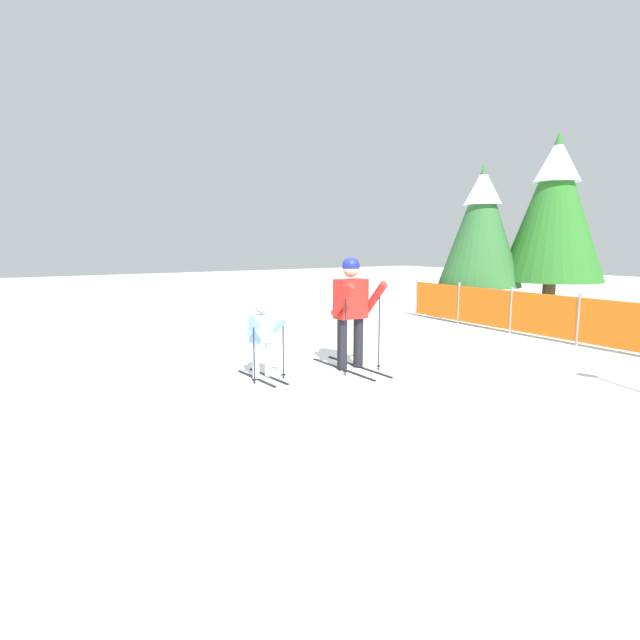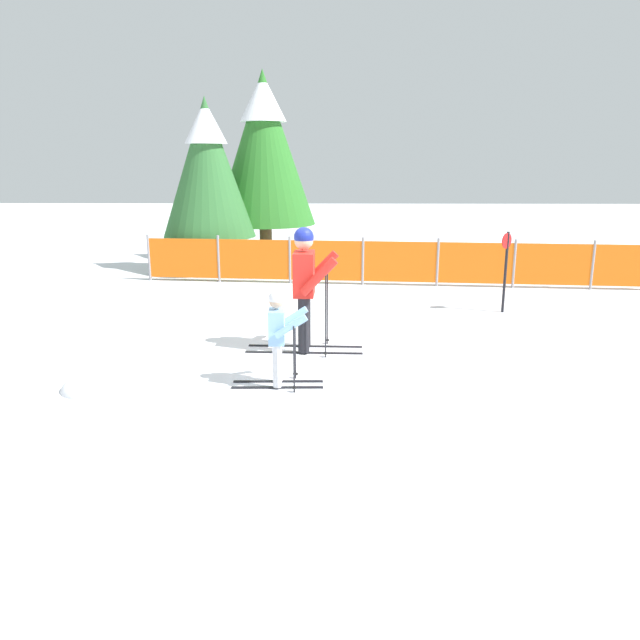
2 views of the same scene
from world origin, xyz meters
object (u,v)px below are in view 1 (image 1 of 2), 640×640
Objects in this scene: skier_adult at (352,303)px; conifer_near at (555,205)px; skier_child at (262,332)px; safety_fence at (620,325)px; conifer_far at (481,224)px.

conifer_near reaches higher than skier_adult.
skier_adult is at bearing -80.05° from conifer_near.
skier_child is (-0.28, -1.47, -0.37)m from skier_adult.
safety_fence is at bearing -43.10° from conifer_near.
conifer_far is (-2.33, 7.96, 1.86)m from skier_child.
conifer_far is at bearing 159.80° from safety_fence.
skier_child is at bearing -73.68° from conifer_far.
skier_child is 9.72m from conifer_near.
skier_adult is 0.37× the size of conifer_near.
conifer_far is 1.93m from conifer_near.
skier_child is 0.11× the size of safety_fence.
skier_adult is 1.50× the size of skier_child.
conifer_far reaches higher than safety_fence.
skier_adult is at bearing -111.40° from safety_fence.
conifer_far is (-2.61, 6.48, 1.49)m from skier_adult.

